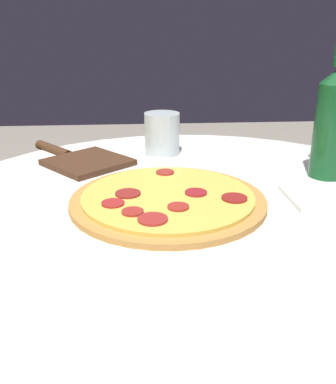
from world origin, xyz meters
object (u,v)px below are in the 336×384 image
pizza (168,199)px  drinking_glass (162,134)px  beer_bottle (333,118)px  pizza_paddle (81,160)px

pizza → drinking_glass: 0.29m
pizza → beer_bottle: (0.11, -0.32, 0.11)m
beer_bottle → drinking_glass: size_ratio=3.17×
drinking_glass → pizza_paddle: bearing=107.0°
beer_bottle → drinking_glass: 0.36m
pizza → pizza_paddle: 0.29m
pizza → beer_bottle: size_ratio=1.10×
beer_bottle → pizza_paddle: beer_bottle is taller
beer_bottle → pizza_paddle: bearing=75.7°
pizza → pizza_paddle: pizza is taller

